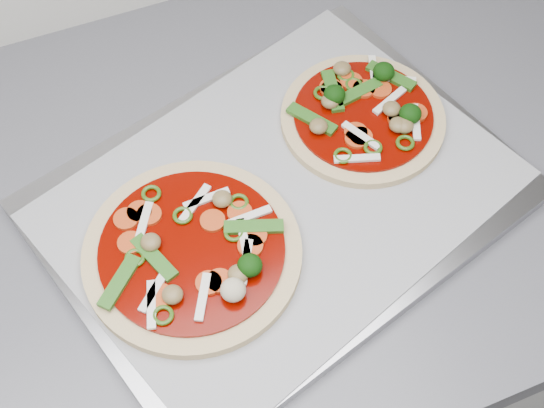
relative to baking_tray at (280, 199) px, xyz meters
name	(u,v)px	position (x,y,z in m)	size (l,w,h in m)	color
base_cabinet	(416,289)	(0.26, 0.03, -0.48)	(3.60, 0.60, 0.86)	silver
countertop	(479,118)	(0.26, 0.03, -0.03)	(3.60, 0.60, 0.04)	#5A5A62
baking_tray	(280,199)	(0.00, 0.00, 0.00)	(0.46, 0.34, 0.02)	#9C9BA1
parchment	(280,194)	(0.00, 0.00, 0.01)	(0.44, 0.32, 0.00)	#9C9CA2
pizza_left	(194,253)	(-0.11, -0.04, 0.02)	(0.23, 0.23, 0.04)	beige
pizza_right	(364,114)	(0.12, 0.06, 0.02)	(0.19, 0.19, 0.03)	beige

